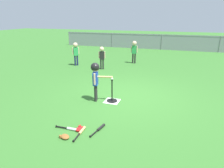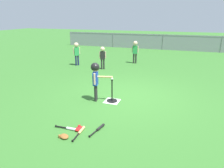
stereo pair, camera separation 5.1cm
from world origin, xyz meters
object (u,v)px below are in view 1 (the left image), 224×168
spare_bat_black (100,129)px  glove_by_plate (80,129)px  batter_child (96,74)px  fielder_deep_left (102,55)px  batting_tee (112,98)px  baseball_on_tee (112,79)px  spare_bat_wood (81,132)px  fielder_near_left (134,49)px  fielder_deep_center (76,51)px  glove_near_bats (65,137)px  spare_bat_silver (71,129)px

spare_bat_black → glove_by_plate: 0.45m
batter_child → fielder_deep_left: batter_child is taller
batting_tee → fielder_deep_left: bearing=115.9°
baseball_on_tee → batting_tee: bearing=63.4°
fielder_deep_left → spare_bat_wood: (1.63, -5.40, -0.67)m
fielder_near_left → fielder_deep_center: (-2.73, -1.46, -0.01)m
baseball_on_tee → glove_near_bats: size_ratio=0.28×
spare_bat_silver → spare_bat_black: size_ratio=1.03×
spare_bat_silver → fielder_near_left: bearing=91.4°
baseball_on_tee → glove_by_plate: size_ratio=0.28×
fielder_near_left → glove_near_bats: 7.49m
baseball_on_tee → batter_child: 0.50m
spare_bat_silver → glove_by_plate: 0.21m
spare_bat_black → glove_by_plate: (-0.42, -0.16, 0.01)m
fielder_deep_left → glove_near_bats: (1.39, -5.69, -0.66)m
baseball_on_tee → glove_by_plate: 1.92m
fielder_near_left → batter_child: bearing=-89.3°
spare_bat_black → glove_near_bats: bearing=-136.6°
batting_tee → fielder_near_left: 5.35m
batter_child → fielder_deep_center: size_ratio=1.00×
fielder_near_left → spare_bat_wood: size_ratio=2.08×
fielder_near_left → spare_bat_silver: 7.17m
glove_by_plate → spare_bat_silver: bearing=-163.3°
glove_by_plate → glove_near_bats: bearing=-112.1°
batter_child → fielder_deep_center: fielder_deep_center is taller
glove_near_bats → glove_by_plate: bearing=67.9°
fielder_deep_center → fielder_deep_left: bearing=-11.0°
fielder_deep_left → fielder_deep_center: size_ratio=0.92×
fielder_near_left → spare_bat_silver: fielder_near_left is taller
fielder_deep_left → baseball_on_tee: bearing=-64.1°
spare_bat_black → spare_bat_wood: bearing=-142.9°
baseball_on_tee → glove_near_bats: bearing=-98.3°
batting_tee → fielder_deep_center: 5.07m
baseball_on_tee → fielder_near_left: size_ratio=0.06×
spare_bat_silver → glove_by_plate: (0.20, 0.06, 0.01)m
batting_tee → spare_bat_silver: 1.88m
batting_tee → spare_bat_black: batting_tee is taller
fielder_deep_left → spare_bat_silver: fielder_deep_left is taller
baseball_on_tee → fielder_near_left: bearing=95.9°
fielder_near_left → spare_bat_wood: fielder_near_left is taller
spare_bat_wood → fielder_deep_left: bearing=106.7°
fielder_near_left → glove_near_bats: bearing=-88.3°
batting_tee → baseball_on_tee: baseball_on_tee is taller
baseball_on_tee → fielder_near_left: 5.31m
fielder_deep_left → fielder_near_left: (1.17, 1.76, 0.08)m
spare_bat_silver → spare_bat_wood: (0.28, -0.04, 0.00)m
spare_bat_silver → glove_near_bats: bearing=-82.0°
glove_near_bats → batter_child: bearing=94.3°
spare_bat_wood → baseball_on_tee: bearing=87.4°
spare_bat_wood → fielder_deep_center: bearing=119.2°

